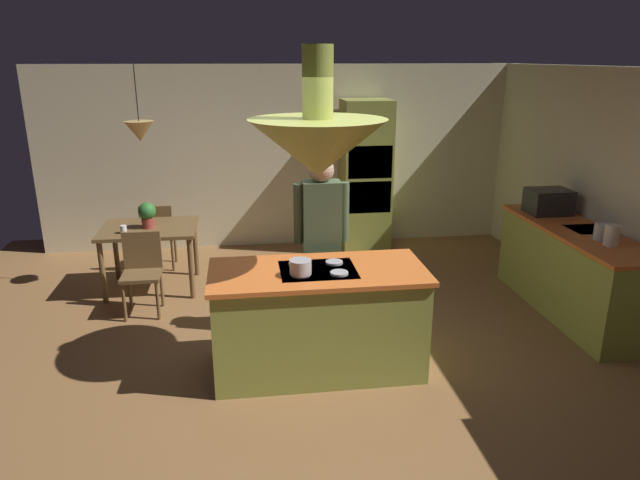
{
  "coord_description": "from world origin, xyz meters",
  "views": [
    {
      "loc": [
        -0.59,
        -4.67,
        2.64
      ],
      "look_at": [
        0.1,
        0.4,
        1.0
      ],
      "focal_mm": 32.13,
      "sensor_mm": 36.0,
      "label": 1
    }
  ],
  "objects_px": {
    "dining_table": "(150,235)",
    "microwave_on_counter": "(548,201)",
    "oven_tower": "(365,176)",
    "person_at_island": "(321,235)",
    "chair_by_back_wall": "(158,232)",
    "chair_facing_island": "(142,267)",
    "cup_on_table": "(123,229)",
    "potted_plant_on_table": "(147,214)",
    "kitchen_island": "(318,319)",
    "canister_flour": "(612,235)",
    "cooking_pot_on_cooktop": "(301,267)",
    "canister_sugar": "(600,232)"
  },
  "relations": [
    {
      "from": "microwave_on_counter",
      "to": "cooking_pot_on_cooktop",
      "type": "bearing_deg",
      "value": -152.33
    },
    {
      "from": "oven_tower",
      "to": "dining_table",
      "type": "xyz_separation_m",
      "value": [
        -2.8,
        -1.14,
        -0.39
      ]
    },
    {
      "from": "kitchen_island",
      "to": "microwave_on_counter",
      "type": "bearing_deg",
      "value": 26.94
    },
    {
      "from": "person_at_island",
      "to": "canister_flour",
      "type": "relative_size",
      "value": 8.55
    },
    {
      "from": "dining_table",
      "to": "microwave_on_counter",
      "type": "height_order",
      "value": "microwave_on_counter"
    },
    {
      "from": "oven_tower",
      "to": "person_at_island",
      "type": "distance_m",
      "value": 2.72
    },
    {
      "from": "canister_sugar",
      "to": "microwave_on_counter",
      "type": "bearing_deg",
      "value": 90.0
    },
    {
      "from": "potted_plant_on_table",
      "to": "cup_on_table",
      "type": "distance_m",
      "value": 0.33
    },
    {
      "from": "chair_by_back_wall",
      "to": "canister_sugar",
      "type": "distance_m",
      "value": 5.12
    },
    {
      "from": "cup_on_table",
      "to": "canister_flour",
      "type": "relative_size",
      "value": 0.44
    },
    {
      "from": "potted_plant_on_table",
      "to": "microwave_on_counter",
      "type": "bearing_deg",
      "value": -7.83
    },
    {
      "from": "canister_sugar",
      "to": "cooking_pot_on_cooktop",
      "type": "xyz_separation_m",
      "value": [
        -3.0,
        -0.57,
        -0.0
      ]
    },
    {
      "from": "canister_flour",
      "to": "microwave_on_counter",
      "type": "height_order",
      "value": "microwave_on_counter"
    },
    {
      "from": "oven_tower",
      "to": "chair_by_back_wall",
      "type": "distance_m",
      "value": 2.89
    },
    {
      "from": "oven_tower",
      "to": "canister_flour",
      "type": "relative_size",
      "value": 10.16
    },
    {
      "from": "chair_by_back_wall",
      "to": "cooking_pot_on_cooktop",
      "type": "xyz_separation_m",
      "value": [
        1.54,
        -2.88,
        0.51
      ]
    },
    {
      "from": "chair_by_back_wall",
      "to": "chair_facing_island",
      "type": "bearing_deg",
      "value": 90.0
    },
    {
      "from": "oven_tower",
      "to": "canister_flour",
      "type": "xyz_separation_m",
      "value": [
        1.74,
        -2.98,
        -0.01
      ]
    },
    {
      "from": "microwave_on_counter",
      "to": "canister_sugar",
      "type": "bearing_deg",
      "value": -90.0
    },
    {
      "from": "person_at_island",
      "to": "cup_on_table",
      "type": "height_order",
      "value": "person_at_island"
    },
    {
      "from": "chair_by_back_wall",
      "to": "microwave_on_counter",
      "type": "height_order",
      "value": "microwave_on_counter"
    },
    {
      "from": "oven_tower",
      "to": "canister_sugar",
      "type": "relative_size",
      "value": 12.79
    },
    {
      "from": "kitchen_island",
      "to": "oven_tower",
      "type": "bearing_deg",
      "value": 71.26
    },
    {
      "from": "cup_on_table",
      "to": "canister_flour",
      "type": "height_order",
      "value": "canister_flour"
    },
    {
      "from": "kitchen_island",
      "to": "microwave_on_counter",
      "type": "height_order",
      "value": "microwave_on_counter"
    },
    {
      "from": "cooking_pot_on_cooktop",
      "to": "canister_sugar",
      "type": "bearing_deg",
      "value": 10.83
    },
    {
      "from": "dining_table",
      "to": "cooking_pot_on_cooktop",
      "type": "distance_m",
      "value": 2.73
    },
    {
      "from": "cup_on_table",
      "to": "microwave_on_counter",
      "type": "distance_m",
      "value": 4.81
    },
    {
      "from": "potted_plant_on_table",
      "to": "canister_sugar",
      "type": "relative_size",
      "value": 1.83
    },
    {
      "from": "oven_tower",
      "to": "cooking_pot_on_cooktop",
      "type": "distance_m",
      "value": 3.6
    },
    {
      "from": "microwave_on_counter",
      "to": "chair_by_back_wall",
      "type": "bearing_deg",
      "value": 163.92
    },
    {
      "from": "person_at_island",
      "to": "cup_on_table",
      "type": "xyz_separation_m",
      "value": [
        -2.07,
        1.19,
        -0.22
      ]
    },
    {
      "from": "chair_by_back_wall",
      "to": "canister_flour",
      "type": "relative_size",
      "value": 4.21
    },
    {
      "from": "dining_table",
      "to": "chair_by_back_wall",
      "type": "distance_m",
      "value": 0.67
    },
    {
      "from": "dining_table",
      "to": "potted_plant_on_table",
      "type": "relative_size",
      "value": 3.61
    },
    {
      "from": "microwave_on_counter",
      "to": "canister_flour",
      "type": "bearing_deg",
      "value": -90.0
    },
    {
      "from": "dining_table",
      "to": "chair_facing_island",
      "type": "height_order",
      "value": "chair_facing_island"
    },
    {
      "from": "potted_plant_on_table",
      "to": "cooking_pot_on_cooktop",
      "type": "relative_size",
      "value": 1.67
    },
    {
      "from": "kitchen_island",
      "to": "canister_flour",
      "type": "bearing_deg",
      "value": 5.31
    },
    {
      "from": "potted_plant_on_table",
      "to": "microwave_on_counter",
      "type": "relative_size",
      "value": 0.65
    },
    {
      "from": "person_at_island",
      "to": "chair_facing_island",
      "type": "xyz_separation_m",
      "value": [
        -1.83,
        0.75,
        -0.52
      ]
    },
    {
      "from": "kitchen_island",
      "to": "cooking_pot_on_cooktop",
      "type": "xyz_separation_m",
      "value": [
        -0.16,
        -0.13,
        0.54
      ]
    },
    {
      "from": "cup_on_table",
      "to": "dining_table",
      "type": "bearing_deg",
      "value": 41.77
    },
    {
      "from": "canister_flour",
      "to": "chair_by_back_wall",
      "type": "bearing_deg",
      "value": 151.28
    },
    {
      "from": "kitchen_island",
      "to": "person_at_island",
      "type": "bearing_deg",
      "value": 79.69
    },
    {
      "from": "potted_plant_on_table",
      "to": "microwave_on_counter",
      "type": "height_order",
      "value": "microwave_on_counter"
    },
    {
      "from": "person_at_island",
      "to": "potted_plant_on_table",
      "type": "xyz_separation_m",
      "value": [
        -1.83,
        1.37,
        -0.09
      ]
    },
    {
      "from": "oven_tower",
      "to": "canister_sugar",
      "type": "bearing_deg",
      "value": -58.13
    },
    {
      "from": "dining_table",
      "to": "microwave_on_counter",
      "type": "relative_size",
      "value": 2.36
    },
    {
      "from": "kitchen_island",
      "to": "canister_sugar",
      "type": "xyz_separation_m",
      "value": [
        2.84,
        0.44,
        0.54
      ]
    }
  ]
}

